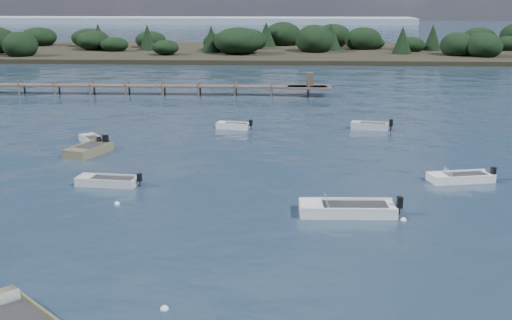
# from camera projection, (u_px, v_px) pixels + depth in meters

# --- Properties ---
(ground) EXTENTS (400.00, 400.00, 0.00)m
(ground) POSITION_uv_depth(u_px,v_px,m) (277.00, 82.00, 86.68)
(ground) COLOR #162534
(ground) RESTS_ON ground
(dinghy_mid_white_a) EXTENTS (5.57, 2.09, 1.30)m
(dinghy_mid_white_a) POSITION_uv_depth(u_px,v_px,m) (347.00, 211.00, 34.70)
(dinghy_mid_white_a) COLOR silver
(dinghy_mid_white_a) RESTS_ON ground
(dinghy_extra_a) EXTENTS (3.07, 4.34, 1.29)m
(dinghy_extra_a) POSITION_uv_depth(u_px,v_px,m) (89.00, 152.00, 47.64)
(dinghy_extra_a) COLOR #736E4C
(dinghy_extra_a) RESTS_ON ground
(dinghy_mid_grey) EXTENTS (4.18, 1.84, 1.04)m
(dinghy_mid_grey) POSITION_uv_depth(u_px,v_px,m) (108.00, 183.00, 39.99)
(dinghy_mid_grey) COLOR #ABB0B3
(dinghy_mid_grey) RESTS_ON ground
(tender_far_white) EXTENTS (3.26, 1.69, 1.09)m
(tender_far_white) POSITION_uv_depth(u_px,v_px,m) (233.00, 127.00, 56.62)
(tender_far_white) COLOR silver
(tender_far_white) RESTS_ON ground
(dinghy_mid_white_b) EXTENTS (4.47, 2.36, 1.09)m
(dinghy_mid_white_b) POSITION_uv_depth(u_px,v_px,m) (460.00, 179.00, 40.77)
(dinghy_mid_white_b) COLOR silver
(dinghy_mid_white_b) RESTS_ON ground
(tender_far_grey_b) EXTENTS (3.68, 1.93, 1.23)m
(tender_far_grey_b) POSITION_uv_depth(u_px,v_px,m) (370.00, 127.00, 56.31)
(tender_far_grey_b) COLOR #ABB0B3
(tender_far_grey_b) RESTS_ON ground
(tender_far_grey) EXTENTS (2.78, 3.24, 1.11)m
(tender_far_grey) POSITION_uv_depth(u_px,v_px,m) (92.00, 142.00, 51.00)
(tender_far_grey) COLOR #ABB0B3
(tender_far_grey) RESTS_ON ground
(buoy_a) EXTENTS (0.32, 0.32, 0.32)m
(buoy_a) POSITION_uv_depth(u_px,v_px,m) (164.00, 309.00, 24.25)
(buoy_a) COLOR silver
(buoy_a) RESTS_ON ground
(buoy_b) EXTENTS (0.32, 0.32, 0.32)m
(buoy_b) POSITION_uv_depth(u_px,v_px,m) (403.00, 220.00, 33.76)
(buoy_b) COLOR silver
(buoy_b) RESTS_ON ground
(buoy_c) EXTENTS (0.32, 0.32, 0.32)m
(buoy_c) POSITION_uv_depth(u_px,v_px,m) (117.00, 204.00, 36.34)
(buoy_c) COLOR silver
(buoy_c) RESTS_ON ground
(jetty) EXTENTS (64.50, 3.20, 3.40)m
(jetty) POSITION_uv_depth(u_px,v_px,m) (92.00, 86.00, 75.88)
(jetty) COLOR brown
(jetty) RESTS_ON ground
(far_headland) EXTENTS (190.00, 40.00, 5.80)m
(far_headland) POSITION_uv_depth(u_px,v_px,m) (410.00, 45.00, 123.63)
(far_headland) COLOR black
(far_headland) RESTS_ON ground
(distant_haze) EXTENTS (280.00, 20.00, 2.40)m
(distant_haze) POSITION_uv_depth(u_px,v_px,m) (59.00, 23.00, 255.35)
(distant_haze) COLOR #8898A9
(distant_haze) RESTS_ON ground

